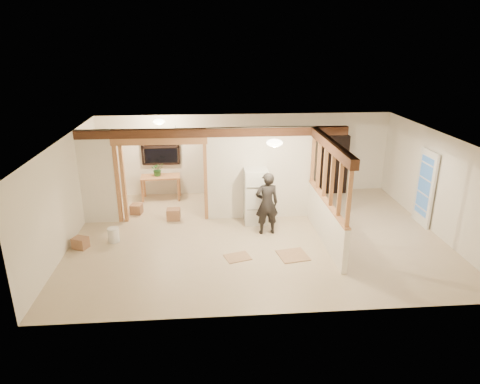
{
  "coord_description": "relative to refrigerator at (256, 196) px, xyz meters",
  "views": [
    {
      "loc": [
        -1.19,
        -9.64,
        4.64
      ],
      "look_at": [
        -0.39,
        0.4,
        1.03
      ],
      "focal_mm": 32.0,
      "sensor_mm": 36.0,
      "label": 1
    }
  ],
  "objects": [
    {
      "name": "header_beam_back",
      "position": [
        -1.06,
        0.35,
        1.65
      ],
      "size": [
        7.0,
        0.18,
        0.22
      ],
      "primitive_type": "cube",
      "color": "#4E2C1A",
      "rests_on": "ceiling"
    },
    {
      "name": "partition_left_stub",
      "position": [
        -4.11,
        0.35,
        0.52
      ],
      "size": [
        0.9,
        0.12,
        2.5
      ],
      "primitive_type": "cube",
      "color": "white",
      "rests_on": "floor"
    },
    {
      "name": "ceiling",
      "position": [
        -0.06,
        -0.85,
        1.77
      ],
      "size": [
        9.0,
        6.5,
        0.01
      ],
      "primitive_type": "cube",
      "color": "white"
    },
    {
      "name": "box_util_b",
      "position": [
        -3.27,
        0.84,
        -0.59
      ],
      "size": [
        0.35,
        0.35,
        0.28
      ],
      "primitive_type": "cube",
      "rotation": [
        0.0,
        0.0,
        -0.19
      ],
      "color": "#936547",
      "rests_on": "floor"
    },
    {
      "name": "floor_panel_far",
      "position": [
        -0.62,
        -1.95,
        -0.72
      ],
      "size": [
        0.65,
        0.58,
        0.02
      ],
      "primitive_type": "cube",
      "rotation": [
        0.0,
        0.0,
        0.3
      ],
      "color": "tan",
      "rests_on": "floor"
    },
    {
      "name": "hanging_bulb",
      "position": [
        -2.06,
        0.75,
        1.45
      ],
      "size": [
        0.07,
        0.07,
        0.07
      ],
      "primitive_type": "ellipsoid",
      "color": "#FFD88C",
      "rests_on": "ceiling"
    },
    {
      "name": "bookshelf",
      "position": [
        2.67,
        2.18,
        0.19
      ],
      "size": [
        0.92,
        0.31,
        1.84
      ],
      "primitive_type": "cube",
      "color": "black",
      "rests_on": "floor"
    },
    {
      "name": "wall_left",
      "position": [
        -4.56,
        -0.85,
        0.52
      ],
      "size": [
        0.01,
        6.5,
        2.5
      ],
      "primitive_type": "cube",
      "color": "silver",
      "rests_on": "floor"
    },
    {
      "name": "french_door",
      "position": [
        4.36,
        -0.45,
        0.27
      ],
      "size": [
        0.12,
        0.86,
        2.0
      ],
      "primitive_type": "cube",
      "color": "white",
      "rests_on": "floor"
    },
    {
      "name": "pony_wall",
      "position": [
        1.54,
        -1.25,
        -0.23
      ],
      "size": [
        0.12,
        3.2,
        1.0
      ],
      "primitive_type": "cube",
      "color": "white",
      "rests_on": "floor"
    },
    {
      "name": "floor",
      "position": [
        -0.06,
        -0.85,
        -0.74
      ],
      "size": [
        9.0,
        6.5,
        0.01
      ],
      "primitive_type": "cube",
      "color": "#C1AB8F",
      "rests_on": "ground"
    },
    {
      "name": "box_util_a",
      "position": [
        -2.2,
        0.34,
        -0.58
      ],
      "size": [
        0.36,
        0.31,
        0.3
      ],
      "primitive_type": "cube",
      "rotation": [
        0.0,
        0.0,
        -0.02
      ],
      "color": "#936547",
      "rests_on": "floor"
    },
    {
      "name": "woman",
      "position": [
        0.2,
        -0.71,
        0.07
      ],
      "size": [
        0.62,
        0.44,
        1.6
      ],
      "primitive_type": "imported",
      "rotation": [
        0.0,
        0.0,
        3.24
      ],
      "color": "black",
      "rests_on": "floor"
    },
    {
      "name": "work_table",
      "position": [
        -2.67,
        1.98,
        -0.36
      ],
      "size": [
        1.2,
        0.66,
        0.74
      ],
      "primitive_type": "cube",
      "rotation": [
        0.0,
        0.0,
        0.06
      ],
      "color": "#B77B4D",
      "rests_on": "floor"
    },
    {
      "name": "doorway_frame",
      "position": [
        -2.46,
        0.35,
        0.37
      ],
      "size": [
        2.46,
        0.14,
        2.2
      ],
      "primitive_type": "cube",
      "color": "#B77B4D",
      "rests_on": "floor"
    },
    {
      "name": "wall_right",
      "position": [
        4.44,
        -0.85,
        0.52
      ],
      "size": [
        0.01,
        6.5,
        2.5
      ],
      "primitive_type": "cube",
      "color": "silver",
      "rests_on": "floor"
    },
    {
      "name": "potted_plant",
      "position": [
        -2.75,
        2.0,
        0.21
      ],
      "size": [
        0.44,
        0.41,
        0.41
      ],
      "primitive_type": "imported",
      "rotation": [
        0.0,
        0.0,
        0.29
      ],
      "color": "#245327",
      "rests_on": "work_table"
    },
    {
      "name": "partition_center",
      "position": [
        0.14,
        0.35,
        0.52
      ],
      "size": [
        2.8,
        0.12,
        2.5
      ],
      "primitive_type": "cube",
      "color": "white",
      "rests_on": "floor"
    },
    {
      "name": "stud_partition",
      "position": [
        1.54,
        -1.25,
        0.93
      ],
      "size": [
        0.14,
        3.2,
        1.32
      ],
      "primitive_type": "cube",
      "color": "#B77B4D",
      "rests_on": "pony_wall"
    },
    {
      "name": "box_front",
      "position": [
        -4.27,
        -1.19,
        -0.6
      ],
      "size": [
        0.41,
        0.37,
        0.27
      ],
      "primitive_type": "cube",
      "rotation": [
        0.0,
        0.0,
        -0.4
      ],
      "color": "#936547",
      "rests_on": "floor"
    },
    {
      "name": "window_back",
      "position": [
        -2.66,
        2.32,
        0.82
      ],
      "size": [
        1.12,
        0.1,
        1.1
      ],
      "primitive_type": "cube",
      "color": "black",
      "rests_on": "wall_back"
    },
    {
      "name": "wall_back",
      "position": [
        -0.06,
        2.4,
        0.52
      ],
      "size": [
        9.0,
        0.01,
        2.5
      ],
      "primitive_type": "cube",
      "color": "silver",
      "rests_on": "floor"
    },
    {
      "name": "floor_panel_near",
      "position": [
        0.63,
        -1.97,
        -0.72
      ],
      "size": [
        0.73,
        0.73,
        0.02
      ],
      "primitive_type": "cube",
      "rotation": [
        0.0,
        0.0,
        0.18
      ],
      "color": "tan",
      "rests_on": "floor"
    },
    {
      "name": "refrigerator",
      "position": [
        0.0,
        0.0,
        0.0
      ],
      "size": [
        0.6,
        0.59,
        1.47
      ],
      "primitive_type": "cube",
      "color": "white",
      "rests_on": "floor"
    },
    {
      "name": "wall_front",
      "position": [
        -0.06,
        -4.1,
        0.52
      ],
      "size": [
        9.0,
        0.01,
        2.5
      ],
      "primitive_type": "cube",
      "color": "silver",
      "rests_on": "floor"
    },
    {
      "name": "header_beam_right",
      "position": [
        1.54,
        -1.25,
        1.65
      ],
      "size": [
        0.18,
        3.3,
        0.22
      ],
      "primitive_type": "cube",
      "color": "#4E2C1A",
      "rests_on": "ceiling"
    },
    {
      "name": "ceiling_dome_main",
      "position": [
        0.24,
        -1.35,
        1.75
      ],
      "size": [
        0.36,
        0.36,
        0.16
      ],
      "primitive_type": "ellipsoid",
      "color": "#FFEABF",
      "rests_on": "ceiling"
    },
    {
      "name": "shop_vac",
      "position": [
        -4.22,
        0.74,
        -0.41
      ],
      "size": [
        0.6,
        0.6,
        0.64
      ],
      "primitive_type": "cylinder",
      "rotation": [
        0.0,
        0.0,
        0.25
      ],
      "color": "#A51C12",
      "rests_on": "floor"
    },
    {
      "name": "bucket",
      "position": [
        -3.55,
        -0.91,
        -0.56
      ],
      "size": [
        0.36,
        0.36,
        0.35
      ],
      "primitive_type": "cylinder",
      "rotation": [
        0.0,
        0.0,
        0.35
      ],
      "color": "silver",
      "rests_on": "floor"
    },
    {
      "name": "ceiling_dome_util",
      "position": [
        -2.56,
        1.45,
        1.75
      ],
      "size": [
        0.32,
        0.32,
        0.14
      ],
      "primitive_type": "ellipsoid",
      "color": "#FFEABF",
      "rests_on": "ceiling"
    }
  ]
}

